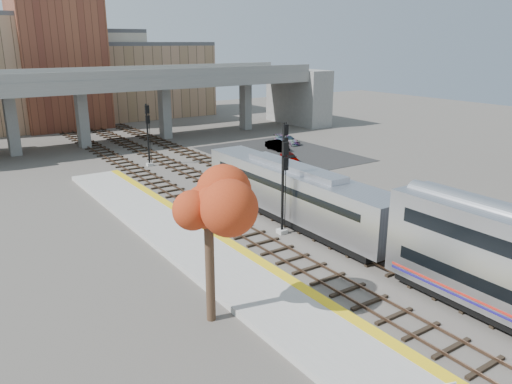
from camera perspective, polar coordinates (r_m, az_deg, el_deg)
ground at (r=30.17m, az=13.59°, el=-8.66°), size 160.00×160.00×0.00m
platform at (r=25.69m, az=2.27°, el=-12.47°), size 4.50×60.00×0.35m
yellow_strip at (r=26.64m, az=5.64°, el=-10.97°), size 0.70×60.00×0.01m
tracks at (r=39.42m, az=1.15°, el=-1.90°), size 10.70×95.00×0.25m
overpass at (r=68.32m, az=-12.09°, el=10.67°), size 54.00×12.00×9.50m
buildings_far at (r=87.48m, az=-19.98°, el=12.70°), size 43.00×21.00×20.60m
parking_lot at (r=58.94m, az=2.89°, el=4.37°), size 14.00×18.00×0.04m
locomotive at (r=36.18m, az=4.37°, el=-0.02°), size 3.02×19.05×4.10m
signal_mast_near at (r=33.58m, az=3.13°, el=0.27°), size 0.60×0.64×6.58m
signal_mast_mid at (r=40.10m, az=3.18°, el=3.09°), size 0.60×0.64×6.65m
signal_mast_far at (r=53.72m, az=-12.23°, el=6.21°), size 0.60×0.64×6.58m
tree at (r=22.23m, az=-5.52°, el=-1.02°), size 3.60×3.60×8.04m
car_a at (r=54.31m, az=3.86°, el=3.91°), size 2.26×3.61×1.15m
car_b at (r=60.76m, az=2.43°, el=5.35°), size 1.35×3.63×1.18m
car_c at (r=64.50m, az=3.61°, el=5.98°), size 2.06×4.02×1.12m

